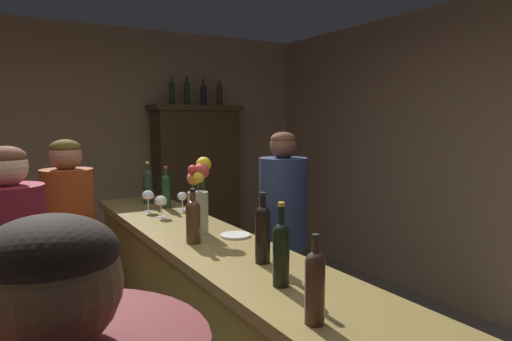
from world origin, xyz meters
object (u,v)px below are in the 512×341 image
(wine_glass_front, at_px, (148,196))
(wine_glass_rear, at_px, (182,197))
(patron_redhead, at_px, (14,301))
(display_bottle_center, at_px, (203,94))
(cheese_plate, at_px, (235,235))
(display_bottle_midright, at_px, (219,94))
(bar_counter, at_px, (212,329))
(display_bottle_midleft, at_px, (187,92))
(display_bottle_left, at_px, (172,92))
(wine_bottle_pinot, at_px, (263,231))
(wine_glass_mid, at_px, (161,202))
(wine_bottle_riesling, at_px, (281,251))
(wine_bottle_syrah, at_px, (166,189))
(patron_in_grey, at_px, (70,248))
(wine_bottle_malbec, at_px, (148,185))
(display_cabinet, at_px, (197,181))
(wine_bottle_merlot, at_px, (193,219))
(flower_arrangement, at_px, (198,195))
(wine_bottle_rose, at_px, (315,284))
(bartender, at_px, (283,236))

(wine_glass_front, height_order, wine_glass_rear, wine_glass_front)
(patron_redhead, bearing_deg, display_bottle_center, 58.14)
(cheese_plate, distance_m, display_bottle_midright, 3.07)
(bar_counter, relative_size, display_bottle_midleft, 9.93)
(display_bottle_left, height_order, display_bottle_center, display_bottle_left)
(wine_bottle_pinot, xyz_separation_m, wine_glass_mid, (-0.07, 1.19, -0.05))
(wine_bottle_riesling, xyz_separation_m, wine_bottle_syrah, (0.16, 1.76, -0.00))
(display_bottle_midleft, bearing_deg, wine_bottle_riesling, -106.23)
(display_bottle_midright, relative_size, patron_in_grey, 0.20)
(wine_bottle_malbec, bearing_deg, wine_bottle_pinot, -90.22)
(bar_counter, bearing_deg, wine_bottle_riesling, -93.75)
(display_cabinet, relative_size, display_bottle_midright, 5.94)
(display_bottle_midleft, bearing_deg, display_bottle_center, -0.00)
(wine_bottle_merlot, height_order, patron_in_grey, patron_in_grey)
(wine_bottle_riesling, relative_size, flower_arrangement, 0.76)
(bar_counter, relative_size, display_bottle_left, 10.05)
(wine_glass_rear, bearing_deg, patron_in_grey, -174.65)
(bar_counter, distance_m, wine_bottle_rose, 1.26)
(flower_arrangement, distance_m, patron_in_grey, 0.95)
(wine_bottle_merlot, height_order, wine_glass_rear, wine_bottle_merlot)
(bar_counter, relative_size, patron_redhead, 2.07)
(wine_bottle_riesling, height_order, wine_bottle_rose, wine_bottle_riesling)
(display_bottle_center, xyz_separation_m, bartender, (-0.47, -2.34, -1.08))
(wine_glass_mid, distance_m, flower_arrangement, 0.55)
(patron_redhead, bearing_deg, display_bottle_left, 63.58)
(flower_arrangement, bearing_deg, wine_glass_front, 94.45)
(wine_bottle_pinot, height_order, patron_in_grey, patron_in_grey)
(patron_redhead, bearing_deg, patron_in_grey, 72.47)
(wine_bottle_malbec, xyz_separation_m, cheese_plate, (0.11, -1.25, -0.14))
(wine_glass_mid, bearing_deg, wine_bottle_pinot, -86.51)
(wine_bottle_riesling, xyz_separation_m, wine_glass_mid, (0.02, 1.47, -0.04))
(wine_bottle_merlot, height_order, display_bottle_midleft, display_bottle_midleft)
(wine_bottle_syrah, height_order, display_bottle_left, display_bottle_left)
(bartender, bearing_deg, display_cabinet, -89.25)
(patron_redhead, height_order, patron_in_grey, patron_redhead)
(wine_glass_rear, bearing_deg, display_bottle_center, 61.62)
(wine_bottle_syrah, height_order, display_bottle_midright, display_bottle_midright)
(display_bottle_midright, bearing_deg, wine_bottle_malbec, -132.69)
(display_cabinet, xyz_separation_m, wine_glass_rear, (-0.87, -1.80, 0.15))
(display_bottle_midleft, bearing_deg, wine_bottle_merlot, -111.39)
(bar_counter, height_order, wine_bottle_merlot, wine_bottle_merlot)
(wine_bottle_riesling, height_order, display_bottle_midright, display_bottle_midright)
(wine_bottle_malbec, bearing_deg, wine_glass_mid, -98.29)
(wine_bottle_rose, xyz_separation_m, cheese_plate, (0.30, 1.09, -0.12))
(bar_counter, distance_m, wine_glass_mid, 0.94)
(wine_bottle_riesling, distance_m, display_bottle_center, 3.72)
(display_cabinet, xyz_separation_m, display_bottle_center, (0.10, -0.00, 1.00))
(bartender, bearing_deg, wine_bottle_merlot, 32.30)
(wine_bottle_malbec, bearing_deg, wine_bottle_rose, -94.59)
(wine_bottle_riesling, relative_size, patron_redhead, 0.21)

